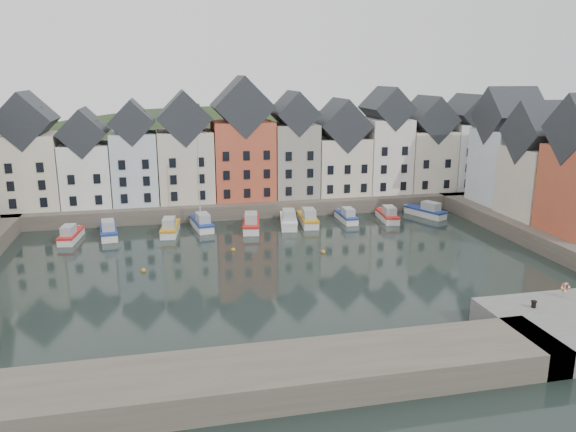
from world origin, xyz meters
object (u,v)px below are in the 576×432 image
object	(u,v)px
boat_d	(202,223)
life_ring_post	(565,287)
boat_a	(71,235)
mooring_bollard	(534,304)

from	to	relation	value
boat_d	life_ring_post	bearing A→B (deg)	-60.31
boat_a	boat_d	distance (m)	16.33
boat_d	boat_a	bearing A→B (deg)	178.68
boat_d	mooring_bollard	size ratio (longest dim) A/B	22.15
mooring_bollard	boat_d	bearing A→B (deg)	123.03
boat_a	life_ring_post	xyz separation A→B (m)	(43.68, -33.06, 2.18)
boat_a	mooring_bollard	distance (m)	52.68
boat_d	mooring_bollard	world-z (taller)	boat_d
boat_d	life_ring_post	size ratio (longest dim) A/B	9.54
boat_a	life_ring_post	distance (m)	54.82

